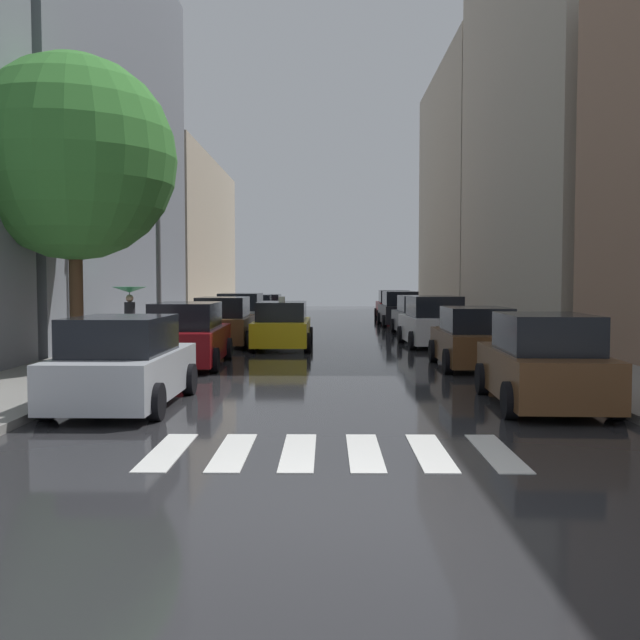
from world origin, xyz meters
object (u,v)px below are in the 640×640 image
Objects in this scene: parked_car_left_third at (224,323)px; parked_car_right_sixth at (393,306)px; parked_car_right_nearest at (543,363)px; parked_car_right_second at (475,339)px; lamp_post_left at (158,215)px; parked_car_right_fifth at (399,310)px; parked_car_left_fifth at (256,311)px; parked_car_right_fourth at (420,317)px; parked_car_left_sixth at (266,308)px; pedestrian_foreground at (130,301)px; parked_car_left_second at (188,336)px; parked_car_right_third at (433,323)px; parked_car_left_fourth at (241,316)px; street_tree_left at (74,159)px; parked_car_left_nearest at (124,365)px; taxi_midroad at (282,326)px.

parked_car_left_third is 0.92× the size of parked_car_right_sixth.
parked_car_right_nearest is 5.98m from parked_car_right_second.
parked_car_right_fifth is at bearing 56.92° from lamp_post_left.
parked_car_right_fourth is (7.81, -6.72, 0.04)m from parked_car_left_fifth.
parked_car_left_sixth is 7.75m from parked_car_right_sixth.
parked_car_left_fifth is 0.56× the size of lamp_post_left.
parked_car_left_second is at bearing 37.82° from pedestrian_foreground.
lamp_post_left reaches higher than parked_car_right_third.
parked_car_right_nearest reaches higher than parked_car_left_fifth.
parked_car_left_sixth is 24.93m from parked_car_right_second.
parked_car_left_fourth is at bearing 162.35° from pedestrian_foreground.
parked_car_right_third reaches higher than parked_car_left_sixth.
parked_car_right_third is at bearing 32.60° from street_tree_left.
parked_car_left_fourth reaches higher than parked_car_right_fifth.
parked_car_left_second is 1.07× the size of parked_car_right_fourth.
parked_car_left_nearest is 0.98× the size of parked_car_right_third.
parked_car_left_nearest is 31.47m from parked_car_right_sixth.
parked_car_right_third is 0.57× the size of lamp_post_left.
parked_car_left_sixth is 1.06× the size of parked_car_right_nearest.
parked_car_right_fourth is (7.77, 5.22, -0.02)m from parked_car_left_third.
parked_car_right_fifth is at bearing 147.37° from pedestrian_foreground.
parked_car_left_second is 7.85m from parked_car_right_second.
parked_car_left_fourth is 0.97× the size of parked_car_left_fifth.
parked_car_right_sixth is (-0.01, 30.35, 0.03)m from parked_car_right_nearest.
parked_car_right_sixth reaches higher than parked_car_left_nearest.
pedestrian_foreground is (-10.48, -13.33, 0.84)m from parked_car_right_fifth.
parked_car_right_third reaches higher than parked_car_left_third.
parked_car_left_nearest is 25.46m from parked_car_right_fifth.
parked_car_right_sixth is (7.82, 30.48, 0.04)m from parked_car_left_nearest.
street_tree_left is (-2.94, -6.86, 4.75)m from parked_car_left_third.
parked_car_right_fifth is (-0.26, 24.19, 0.04)m from parked_car_right_nearest.
parked_car_right_sixth reaches higher than parked_car_left_sixth.
parked_car_left_second is at bearing 155.81° from parked_car_right_fifth.
pedestrian_foreground is (-10.73, -19.50, 0.85)m from parked_car_right_sixth.
parked_car_left_third is at bearing 178.12° from parked_car_left_fifth.
parked_car_right_fifth reaches higher than parked_car_right_fourth.
taxi_midroad is (2.21, 11.82, -0.02)m from parked_car_left_nearest.
lamp_post_left is at bearing 67.95° from parked_car_right_second.
street_tree_left is (-10.71, -12.07, 4.77)m from parked_car_right_fourth.
parked_car_right_third is at bearing -53.31° from parked_car_left_second.
parked_car_left_second is 1.07× the size of parked_car_left_sixth.
parked_car_left_second is 25.26m from parked_car_right_sixth.
parked_car_left_nearest is at bearing 177.94° from parked_car_left_fifth.
parked_car_left_second is 9.75m from parked_car_right_third.
parked_car_left_second is 2.38× the size of pedestrian_foreground.
taxi_midroad reaches higher than parked_car_left_second.
lamp_post_left is at bearing 114.05° from taxi_midroad.
taxi_midroad is at bearing 28.17° from parked_car_right_nearest.
pedestrian_foreground is 6.48m from street_tree_left.
parked_car_left_nearest is at bearing -63.43° from street_tree_left.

